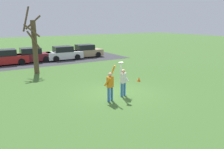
{
  "coord_description": "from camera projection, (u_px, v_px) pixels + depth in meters",
  "views": [
    {
      "loc": [
        -7.17,
        -10.81,
        4.35
      ],
      "look_at": [
        -0.56,
        -0.12,
        1.33
      ],
      "focal_mm": 35.18,
      "sensor_mm": 36.0,
      "label": 1
    }
  ],
  "objects": [
    {
      "name": "bare_tree_tall",
      "position": [
        34.0,
        44.0,
        18.52
      ],
      "size": [
        1.73,
        1.77,
        5.64
      ],
      "color": "brown",
      "rests_on": "ground_plane"
    },
    {
      "name": "parked_car_tan",
      "position": [
        86.0,
        51.0,
        27.78
      ],
      "size": [
        4.15,
        2.14,
        1.59
      ],
      "rotation": [
        0.0,
        0.0,
        -0.03
      ],
      "color": "tan",
      "rests_on": "ground_plane"
    },
    {
      "name": "parked_car_white",
      "position": [
        64.0,
        54.0,
        25.87
      ],
      "size": [
        4.15,
        2.14,
        1.59
      ],
      "rotation": [
        0.0,
        0.0,
        -0.03
      ],
      "color": "white",
      "rests_on": "ground_plane"
    },
    {
      "name": "field_cone_orange",
      "position": [
        139.0,
        79.0,
        16.46
      ],
      "size": [
        0.26,
        0.26,
        0.32
      ],
      "primitive_type": "cone",
      "color": "orange",
      "rests_on": "ground_plane"
    },
    {
      "name": "parking_strip",
      "position": [
        36.0,
        62.0,
        24.4
      ],
      "size": [
        21.5,
        6.4,
        0.01
      ],
      "primitive_type": "cube",
      "color": "#38383D",
      "rests_on": "ground_plane"
    },
    {
      "name": "frisbee_disc",
      "position": [
        121.0,
        62.0,
        12.57
      ],
      "size": [
        0.28,
        0.28,
        0.02
      ],
      "primitive_type": "cylinder",
      "color": "white",
      "rests_on": "person_catcher"
    },
    {
      "name": "ground_plane",
      "position": [
        119.0,
        94.0,
        13.62
      ],
      "size": [
        120.0,
        120.0,
        0.0
      ],
      "primitive_type": "plane",
      "color": "#426B2D"
    },
    {
      "name": "parked_car_maroon",
      "position": [
        32.0,
        56.0,
        24.27
      ],
      "size": [
        4.15,
        2.14,
        1.59
      ],
      "rotation": [
        0.0,
        0.0,
        -0.03
      ],
      "color": "maroon",
      "rests_on": "ground_plane"
    },
    {
      "name": "person_defender",
      "position": [
        110.0,
        84.0,
        12.14
      ],
      "size": [
        0.62,
        0.55,
        2.04
      ],
      "rotation": [
        0.0,
        0.0,
        0.3
      ],
      "color": "#3366B7",
      "rests_on": "ground_plane"
    },
    {
      "name": "person_catcher",
      "position": [
        123.0,
        80.0,
        13.0
      ],
      "size": [
        0.58,
        0.48,
        2.08
      ],
      "rotation": [
        0.0,
        0.0,
        -2.84
      ],
      "color": "#3366B7",
      "rests_on": "ground_plane"
    },
    {
      "name": "parked_car_red",
      "position": [
        7.0,
        58.0,
        22.8
      ],
      "size": [
        4.15,
        2.14,
        1.59
      ],
      "rotation": [
        0.0,
        0.0,
        -0.03
      ],
      "color": "red",
      "rests_on": "ground_plane"
    }
  ]
}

